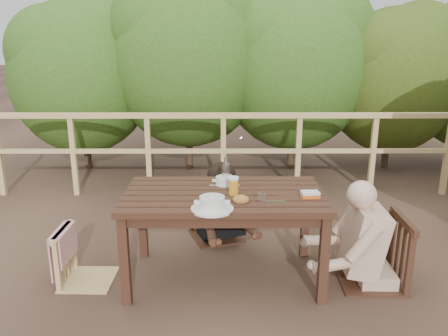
{
  "coord_description": "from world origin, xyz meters",
  "views": [
    {
      "loc": [
        -0.01,
        -3.24,
        1.85
      ],
      "look_at": [
        0.0,
        0.05,
        0.9
      ],
      "focal_mm": 36.12,
      "sensor_mm": 36.0,
      "label": 1
    }
  ],
  "objects_px": {
    "woman": "(216,178)",
    "bread_roll": "(241,200)",
    "chair_left": "(85,233)",
    "chair_far": "(216,193)",
    "tumbler": "(262,198)",
    "table": "(224,237)",
    "chair_right": "(375,221)",
    "diner_right": "(381,200)",
    "soup_near": "(212,204)",
    "bottle": "(226,172)",
    "beer_glass": "(234,187)",
    "soup_far": "(225,182)",
    "butter_tub": "(310,195)"
  },
  "relations": [
    {
      "from": "woman",
      "to": "bread_roll",
      "type": "bearing_deg",
      "value": 81.22
    },
    {
      "from": "chair_left",
      "to": "chair_far",
      "type": "bearing_deg",
      "value": -50.01
    },
    {
      "from": "woman",
      "to": "tumbler",
      "type": "xyz_separation_m",
      "value": [
        0.34,
        -0.97,
        0.15
      ]
    },
    {
      "from": "chair_left",
      "to": "table",
      "type": "bearing_deg",
      "value": -86.14
    },
    {
      "from": "chair_right",
      "to": "bread_roll",
      "type": "height_order",
      "value": "chair_right"
    },
    {
      "from": "woman",
      "to": "diner_right",
      "type": "bearing_deg",
      "value": 126.61
    },
    {
      "from": "soup_near",
      "to": "bottle",
      "type": "height_order",
      "value": "bottle"
    },
    {
      "from": "bread_roll",
      "to": "chair_right",
      "type": "bearing_deg",
      "value": 8.34
    },
    {
      "from": "table",
      "to": "beer_glass",
      "type": "bearing_deg",
      "value": -24.15
    },
    {
      "from": "beer_glass",
      "to": "chair_right",
      "type": "bearing_deg",
      "value": -1.52
    },
    {
      "from": "chair_right",
      "to": "diner_right",
      "type": "xyz_separation_m",
      "value": [
        0.03,
        0.0,
        0.17
      ]
    },
    {
      "from": "woman",
      "to": "bottle",
      "type": "bearing_deg",
      "value": 78.55
    },
    {
      "from": "diner_right",
      "to": "woman",
      "type": "bearing_deg",
      "value": 57.76
    },
    {
      "from": "beer_glass",
      "to": "chair_left",
      "type": "bearing_deg",
      "value": -179.13
    },
    {
      "from": "soup_far",
      "to": "tumbler",
      "type": "bearing_deg",
      "value": -55.49
    },
    {
      "from": "soup_near",
      "to": "bottle",
      "type": "distance_m",
      "value": 0.53
    },
    {
      "from": "chair_left",
      "to": "woman",
      "type": "relative_size",
      "value": 0.69
    },
    {
      "from": "chair_right",
      "to": "diner_right",
      "type": "bearing_deg",
      "value": 91.52
    },
    {
      "from": "bread_roll",
      "to": "tumbler",
      "type": "distance_m",
      "value": 0.15
    },
    {
      "from": "diner_right",
      "to": "bread_roll",
      "type": "relative_size",
      "value": 11.41
    },
    {
      "from": "soup_near",
      "to": "chair_left",
      "type": "bearing_deg",
      "value": 164.26
    },
    {
      "from": "chair_left",
      "to": "butter_tub",
      "type": "bearing_deg",
      "value": -90.55
    },
    {
      "from": "soup_far",
      "to": "beer_glass",
      "type": "xyz_separation_m",
      "value": [
        0.07,
        -0.23,
        0.03
      ]
    },
    {
      "from": "chair_left",
      "to": "beer_glass",
      "type": "distance_m",
      "value": 1.2
    },
    {
      "from": "bottle",
      "to": "bread_roll",
      "type": "bearing_deg",
      "value": -75.31
    },
    {
      "from": "diner_right",
      "to": "bottle",
      "type": "xyz_separation_m",
      "value": [
        -1.17,
        0.25,
        0.15
      ]
    },
    {
      "from": "bottle",
      "to": "butter_tub",
      "type": "bearing_deg",
      "value": -25.02
    },
    {
      "from": "chair_far",
      "to": "diner_right",
      "type": "bearing_deg",
      "value": -52.75
    },
    {
      "from": "chair_left",
      "to": "diner_right",
      "type": "relative_size",
      "value": 0.6
    },
    {
      "from": "diner_right",
      "to": "soup_near",
      "type": "distance_m",
      "value": 1.3
    },
    {
      "from": "woman",
      "to": "tumbler",
      "type": "bearing_deg",
      "value": 89.79
    },
    {
      "from": "chair_left",
      "to": "soup_far",
      "type": "xyz_separation_m",
      "value": [
        1.08,
        0.24,
        0.33
      ]
    },
    {
      "from": "bottle",
      "to": "tumbler",
      "type": "relative_size",
      "value": 3.14
    },
    {
      "from": "chair_far",
      "to": "soup_far",
      "type": "xyz_separation_m",
      "value": [
        0.08,
        -0.56,
        0.3
      ]
    },
    {
      "from": "butter_tub",
      "to": "chair_right",
      "type": "bearing_deg",
      "value": 1.08
    },
    {
      "from": "diner_right",
      "to": "bottle",
      "type": "distance_m",
      "value": 1.2
    },
    {
      "from": "bread_roll",
      "to": "butter_tub",
      "type": "height_order",
      "value": "bread_roll"
    },
    {
      "from": "table",
      "to": "bread_roll",
      "type": "height_order",
      "value": "bread_roll"
    },
    {
      "from": "diner_right",
      "to": "butter_tub",
      "type": "xyz_separation_m",
      "value": [
        -0.54,
        -0.04,
        0.05
      ]
    },
    {
      "from": "table",
      "to": "soup_near",
      "type": "relative_size",
      "value": 5.12
    },
    {
      "from": "chair_left",
      "to": "butter_tub",
      "type": "height_order",
      "value": "chair_left"
    },
    {
      "from": "table",
      "to": "butter_tub",
      "type": "bearing_deg",
      "value": -9.12
    },
    {
      "from": "woman",
      "to": "soup_far",
      "type": "height_order",
      "value": "woman"
    },
    {
      "from": "chair_far",
      "to": "woman",
      "type": "distance_m",
      "value": 0.15
    },
    {
      "from": "soup_near",
      "to": "tumbler",
      "type": "relative_size",
      "value": 3.82
    },
    {
      "from": "chair_far",
      "to": "soup_far",
      "type": "relative_size",
      "value": 3.69
    },
    {
      "from": "chair_left",
      "to": "soup_far",
      "type": "relative_size",
      "value": 3.37
    },
    {
      "from": "diner_right",
      "to": "soup_far",
      "type": "height_order",
      "value": "diner_right"
    },
    {
      "from": "tumbler",
      "to": "beer_glass",
      "type": "bearing_deg",
      "value": 141.77
    },
    {
      "from": "woman",
      "to": "soup_far",
      "type": "distance_m",
      "value": 0.6
    }
  ]
}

